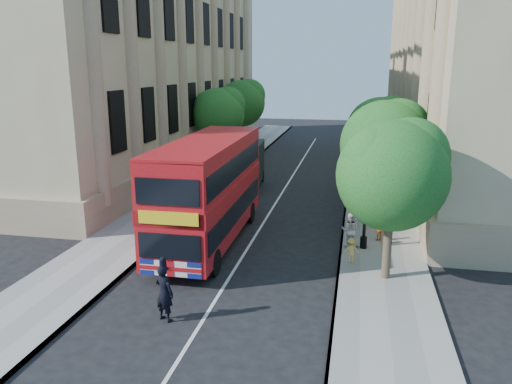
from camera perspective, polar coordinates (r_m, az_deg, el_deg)
The scene contains 17 objects.
ground at distance 17.53m, azimuth -4.75°, elevation -12.38°, with size 120.00×120.00×0.00m, color black.
pavement_right at distance 26.22m, azimuth 13.75°, elevation -3.42°, with size 3.50×80.00×0.12m, color gray.
pavement_left at distance 28.13m, azimuth -10.34°, elevation -2.03°, with size 3.50×80.00×0.12m, color gray.
building_right at distance 40.11m, azimuth 25.83°, elevation 14.56°, with size 12.00×38.00×18.00m, color tan.
building_left at distance 43.11m, azimuth -14.10°, elevation 15.41°, with size 12.00×38.00×18.00m, color tan.
tree_right_near at distance 18.44m, azimuth 15.47°, elevation 2.49°, with size 4.00×4.00×6.08m.
tree_right_mid at distance 24.32m, azimuth 14.65°, elevation 5.77°, with size 4.20×4.20×6.37m.
tree_right_far at distance 30.28m, azimuth 14.11°, elevation 7.15°, with size 4.00×4.00×6.15m.
tree_left_far at distance 38.64m, azimuth -4.26°, elevation 9.19°, with size 4.00×4.00×6.30m.
tree_left_back at distance 46.35m, azimuth -1.55°, elevation 10.40°, with size 4.20×4.20×6.65m.
lamp_post at distance 21.68m, azimuth 12.48°, elevation -0.32°, with size 0.32×0.32×5.16m.
double_decker_bus at distance 22.25m, azimuth -5.42°, elevation 0.45°, with size 2.77×10.04×4.62m.
box_van at distance 32.73m, azimuth -1.27°, elevation 2.96°, with size 2.47×5.23×2.91m.
police_constable at distance 16.18m, azimuth -10.43°, elevation -11.27°, with size 0.68×0.45×1.88m, color black.
woman_pedestrian at distance 22.13m, azimuth 10.70°, elevation -4.30°, with size 0.75×0.59×1.55m, color silver.
child_a at distance 23.28m, azimuth 13.93°, elevation -4.25°, with size 0.58×0.24×1.00m, color orange.
child_b at distance 20.53m, azimuth 10.83°, elevation -6.57°, with size 0.66×0.38×1.02m, color #EABD50.
Camera 1 is at (4.52, -15.01, 7.86)m, focal length 35.00 mm.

